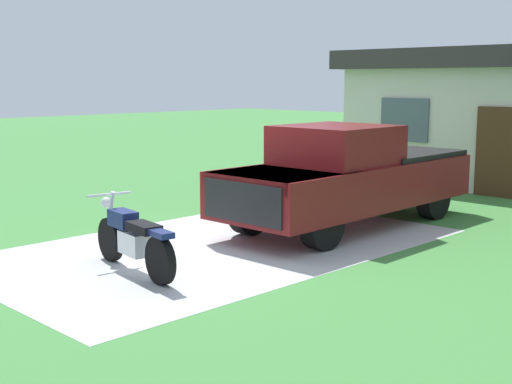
{
  "coord_description": "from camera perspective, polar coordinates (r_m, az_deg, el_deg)",
  "views": [
    {
      "loc": [
        8.29,
        -7.51,
        2.7
      ],
      "look_at": [
        0.41,
        0.42,
        0.9
      ],
      "focal_mm": 48.73,
      "sensor_mm": 36.0,
      "label": 1
    }
  ],
  "objects": [
    {
      "name": "motorcycle",
      "position": [
        10.02,
        -10.06,
        -3.84
      ],
      "size": [
        2.2,
        0.72,
        1.09
      ],
      "color": "black",
      "rests_on": "ground"
    },
    {
      "name": "pickup_truck",
      "position": [
        13.05,
        7.72,
        1.37
      ],
      "size": [
        2.1,
        5.66,
        1.9
      ],
      "color": "black",
      "rests_on": "ground"
    },
    {
      "name": "driveway_pad",
      "position": [
        11.5,
        -2.92,
        -4.42
      ],
      "size": [
        4.61,
        7.83,
        0.01
      ],
      "primitive_type": "cube",
      "color": "#B4B4B4",
      "rests_on": "ground"
    },
    {
      "name": "ground_plane",
      "position": [
        11.51,
        -2.92,
        -4.44
      ],
      "size": [
        80.0,
        80.0,
        0.0
      ],
      "primitive_type": "plane",
      "color": "#40813C"
    }
  ]
}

